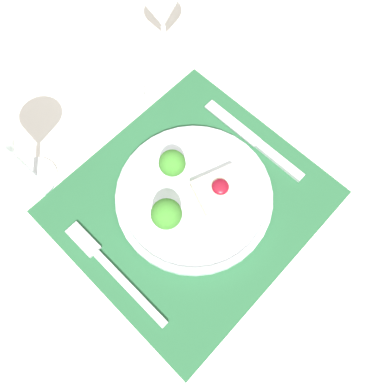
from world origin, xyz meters
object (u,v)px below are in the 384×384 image
at_px(fork, 109,266).
at_px(spoon, 124,99).
at_px(wine_glass_near, 162,11).
at_px(knife, 260,145).
at_px(wine_glass_far, 3,145).
at_px(dinner_plate, 191,193).

distance_m(fork, spoon, 0.31).
bearing_deg(wine_glass_near, knife, -94.23).
bearing_deg(fork, wine_glass_near, 30.96).
distance_m(fork, wine_glass_far, 0.23).
bearing_deg(knife, spoon, 111.72).
height_order(spoon, wine_glass_near, wine_glass_near).
height_order(spoon, wine_glass_far, wine_glass_far).
bearing_deg(dinner_plate, spoon, 76.75).
distance_m(knife, wine_glass_far, 0.41).
relative_size(dinner_plate, spoon, 1.29).
bearing_deg(wine_glass_near, fork, -147.36).
height_order(dinner_plate, wine_glass_near, wine_glass_near).
distance_m(knife, wine_glass_near, 0.28).
bearing_deg(knife, dinner_plate, 171.87).
bearing_deg(knife, wine_glass_near, 85.05).
height_order(dinner_plate, spoon, dinner_plate).
bearing_deg(wine_glass_near, wine_glass_far, -177.24).
bearing_deg(spoon, wine_glass_near, 6.13).
xyz_separation_m(dinner_plate, spoon, (0.05, 0.22, -0.01)).
xyz_separation_m(dinner_plate, fork, (-0.17, 0.01, -0.01)).
bearing_deg(dinner_plate, wine_glass_far, 126.35).
bearing_deg(spoon, knife, -66.14).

